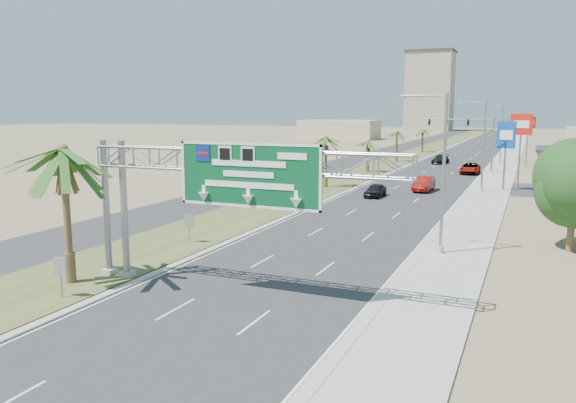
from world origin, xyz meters
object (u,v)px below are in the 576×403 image
Objects in this scene: palm_near at (63,151)px; car_far at (440,159)px; car_left_lane at (375,190)px; signal_mast at (478,140)px; car_mid_lane at (424,184)px; car_right_lane at (470,169)px; pole_sign_blue at (506,138)px; sign_gantry at (224,172)px; pole_sign_red_far at (528,126)px; pole_sign_red_near at (521,129)px.

palm_near is 77.37m from car_far.
car_far reaches higher than car_left_lane.
signal_mast is 22.65m from car_mid_lane.
car_mid_lane reaches higher than car_right_lane.
car_far is at bearing 110.60° from pole_sign_blue.
palm_near reaches higher than sign_gantry.
car_left_lane is at bearing -106.03° from car_right_lane.
car_left_lane is at bearing -108.96° from pole_sign_red_far.
car_mid_lane is 0.56× the size of pole_sign_red_near.
palm_near reaches higher than car_right_lane.
pole_sign_blue is at bearing 28.73° from car_mid_lane.
pole_sign_red_near is at bearing 54.14° from pole_sign_blue.
car_left_lane is 41.18m from car_far.
car_far is 33.13m from pole_sign_blue.
signal_mast is at bearing 65.38° from car_right_lane.
pole_sign_red_near is (12.17, 46.23, 0.86)m from sign_gantry.
sign_gantry is 75.04m from car_far.
sign_gantry is 45.50m from pole_sign_blue.
palm_near is 1.63× the size of car_far.
sign_gantry is 3.41× the size of car_mid_lane.
pole_sign_red_near is 2.66m from pole_sign_blue.
signal_mast reaches higher than car_mid_lane.
car_right_lane is 16.77m from pole_sign_red_near.
car_mid_lane is 0.60× the size of pole_sign_red_far.
pole_sign_red_near is (5.94, -15.82, 2.07)m from signal_mast.
car_far is (-7.02, 12.80, -4.11)m from signal_mast.
car_far is at bearing 97.22° from car_mid_lane.
palm_near is at bearing -88.79° from car_far.
palm_near is 49.86m from pole_sign_blue.
pole_sign_red_far is at bearing 72.42° from car_left_lane.
signal_mast is 17.02m from pole_sign_red_near.
signal_mast is (14.37, 63.97, -2.08)m from palm_near.
car_mid_lane is 0.62× the size of pole_sign_blue.
pole_sign_red_near is at bearing -69.43° from signal_mast.
sign_gantry is 3.27× the size of car_far.
sign_gantry reaches higher than car_left_lane.
signal_mast is 1.25× the size of pole_sign_red_far.
car_mid_lane is at bearing -152.99° from pole_sign_blue.
pole_sign_red_near is at bearing 67.13° from palm_near.
car_left_lane is 0.51× the size of pole_sign_blue.
pole_sign_red_far is at bearing 61.38° from car_right_lane.
signal_mast is 2.52× the size of car_left_lane.
signal_mast is 15.17m from car_far.
car_far is (-3.35, 34.79, -0.07)m from car_mid_lane.
pole_sign_red_near is at bearing -91.02° from pole_sign_red_far.
sign_gantry is 1.63× the size of signal_mast.
pole_sign_red_near is (6.66, -14.12, 6.14)m from car_right_lane.
car_right_lane is (5.51, 60.35, -5.27)m from sign_gantry.
pole_sign_red_near reaches higher than pole_sign_blue.
signal_mast is 2.09× the size of car_mid_lane.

